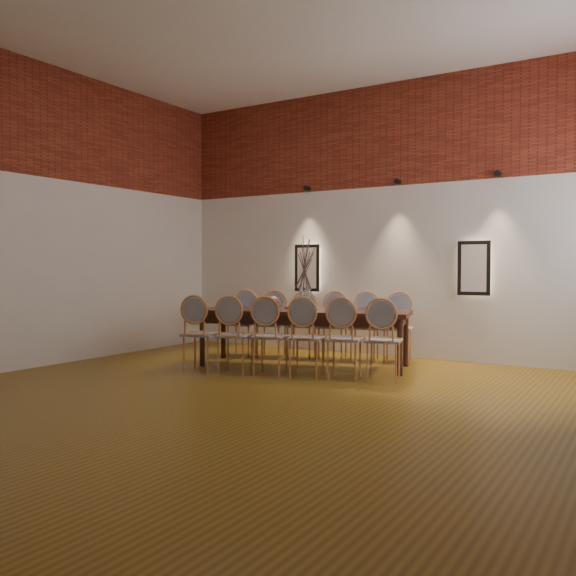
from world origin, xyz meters
The scene contains 27 objects.
floor centered at (0.00, 0.00, -0.01)m, with size 7.00×7.00×0.02m, color brown.
wall_back centered at (0.00, 3.55, 2.00)m, with size 7.00×0.10×4.00m, color silver.
wall_left centered at (-3.55, 0.00, 2.00)m, with size 0.10×7.00×4.00m, color silver.
brick_band_back centered at (0.00, 3.48, 3.25)m, with size 7.00×0.02×1.50m, color maroon.
brick_band_left centered at (-3.48, 0.00, 3.25)m, with size 0.02×7.00×1.50m, color maroon.
niche_left centered at (-1.30, 3.45, 1.30)m, with size 0.36×0.06×0.66m, color #FFEAC6.
niche_right centered at (1.30, 3.45, 1.30)m, with size 0.36×0.06×0.66m, color #FFEAC6.
spot_fixture_left centered at (-1.30, 3.42, 2.55)m, with size 0.08×0.08×0.10m, color black.
spot_fixture_mid centered at (0.20, 3.42, 2.55)m, with size 0.08×0.08×0.10m, color black.
spot_fixture_right centered at (1.60, 3.42, 2.55)m, with size 0.08×0.08×0.10m, color black.
dining_table centered at (-0.56, 2.03, 0.38)m, with size 2.76×0.89×0.75m, color #37170E.
chair_near_a centered at (-1.48, 1.04, 0.47)m, with size 0.44×0.44×0.94m, color #BE7E4F, non-canonical shape.
chair_near_b centered at (-1.04, 1.15, 0.47)m, with size 0.44×0.44×0.94m, color #BE7E4F, non-canonical shape.
chair_near_c centered at (-0.59, 1.27, 0.47)m, with size 0.44×0.44×0.94m, color #BE7E4F, non-canonical shape.
chair_near_d centered at (-0.15, 1.39, 0.47)m, with size 0.44×0.44×0.94m, color #BE7E4F, non-canonical shape.
chair_near_e centered at (0.30, 1.51, 0.47)m, with size 0.44×0.44×0.94m, color #BE7E4F, non-canonical shape.
chair_near_f centered at (0.74, 1.63, 0.47)m, with size 0.44×0.44×0.94m, color #BE7E4F, non-canonical shape.
chair_far_a centered at (-1.85, 2.43, 0.47)m, with size 0.44×0.44×0.94m, color #BE7E4F, non-canonical shape.
chair_far_b centered at (-1.41, 2.55, 0.47)m, with size 0.44×0.44×0.94m, color #BE7E4F, non-canonical shape.
chair_far_c centered at (-0.97, 2.67, 0.47)m, with size 0.44×0.44×0.94m, color #BE7E4F, non-canonical shape.
chair_far_d centered at (-0.52, 2.79, 0.47)m, with size 0.44×0.44×0.94m, color #BE7E4F, non-canonical shape.
chair_far_e centered at (-0.08, 2.91, 0.47)m, with size 0.44×0.44×0.94m, color #BE7E4F, non-canonical shape.
chair_far_f centered at (0.37, 3.03, 0.47)m, with size 0.44×0.44×0.94m, color #BE7E4F, non-canonical shape.
vase centered at (-0.54, 2.03, 0.90)m, with size 0.14×0.14×0.30m, color silver.
dried_branches centered at (-0.54, 2.03, 1.35)m, with size 0.50×0.50×0.70m, color #48322A, non-canonical shape.
bowl centered at (-0.96, 1.87, 0.84)m, with size 0.24×0.24×0.18m, color brown.
book centered at (-0.73, 2.12, 0.77)m, with size 0.26×0.18×0.03m, color #902B57.
Camera 1 is at (3.46, -4.92, 1.32)m, focal length 38.00 mm.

